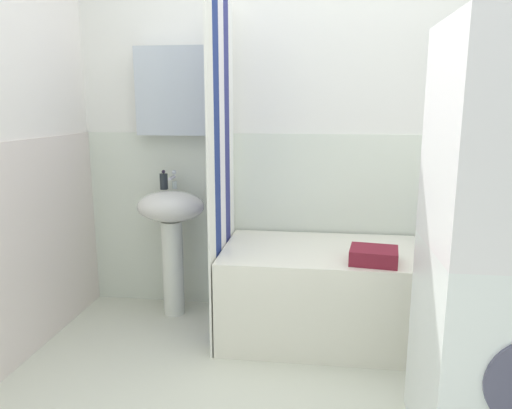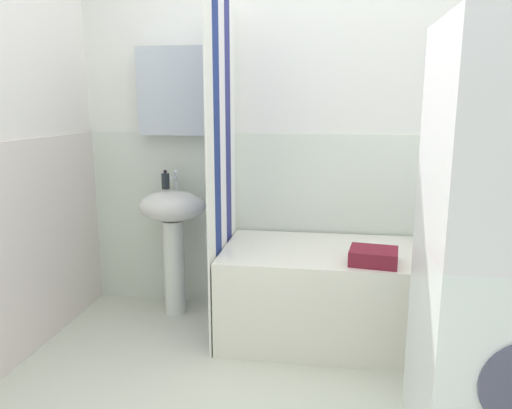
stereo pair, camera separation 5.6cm
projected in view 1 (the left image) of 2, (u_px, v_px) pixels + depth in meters
wall_back_tiled at (304, 143)px, 3.16m from camera, size 3.60×0.18×2.40m
wall_left_tiled at (1, 158)px, 2.46m from camera, size 0.07×1.81×2.40m
sink at (171, 225)px, 3.14m from camera, size 0.44×0.34×0.84m
faucet at (174, 180)px, 3.16m from camera, size 0.03×0.12×0.12m
soap_dispenser at (164, 181)px, 3.16m from camera, size 0.05×0.05×0.13m
bathtub at (360, 294)px, 2.88m from camera, size 1.64×0.74×0.55m
shower_curtain at (222, 171)px, 2.84m from camera, size 0.01×0.74×2.00m
lotion_bottle at (475, 229)px, 3.01m from camera, size 0.05×0.05×0.16m
shampoo_bottle at (455, 224)px, 3.01m from camera, size 0.06×0.06×0.22m
conditioner_bottle at (440, 222)px, 3.02m from camera, size 0.06×0.06×0.24m
towel_folded at (374, 256)px, 2.59m from camera, size 0.28×0.24×0.08m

